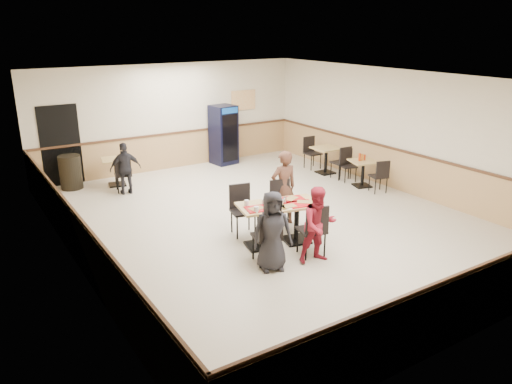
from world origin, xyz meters
TOP-DOWN VIEW (x-y plane):
  - ground at (0.00, 0.00)m, footprint 10.00×10.00m
  - room_shell at (1.78, 2.55)m, footprint 10.00×10.00m
  - main_table at (-0.51, -1.12)m, footprint 1.65×1.08m
  - main_chairs at (-0.56, -1.10)m, footprint 1.71×2.04m
  - diner_woman_left at (-1.19, -1.91)m, footprint 0.79×0.65m
  - diner_woman_right at (-0.34, -2.10)m, footprint 0.75×0.62m
  - diner_man_opposite at (0.17, -0.32)m, footprint 0.62×0.44m
  - lone_diner at (-1.96, 3.39)m, footprint 0.79×0.41m
  - tabletop_clutter at (-0.53, -1.18)m, footprint 1.36×0.76m
  - side_table_near at (3.41, 0.66)m, footprint 0.80×0.80m
  - side_table_near_chair_south at (3.41, 0.11)m, footprint 0.50×0.50m
  - side_table_near_chair_north at (3.41, 1.21)m, footprint 0.50×0.50m
  - side_table_far at (3.39, 2.12)m, footprint 0.71×0.71m
  - side_table_far_chair_south at (3.39, 1.52)m, footprint 0.45×0.45m
  - side_table_far_chair_north at (3.39, 2.71)m, footprint 0.45×0.45m
  - condiment_caddy at (3.37, 0.71)m, footprint 0.23×0.06m
  - back_table at (-1.96, 4.20)m, footprint 0.79×0.79m
  - back_table_chair_lone at (-1.96, 3.63)m, footprint 0.50×0.50m
  - pepsi_cooler at (1.47, 4.59)m, footprint 0.74×0.75m
  - trash_bin at (-3.03, 4.55)m, footprint 0.55×0.55m

SIDE VIEW (x-z plane):
  - ground at x=0.00m, z-range 0.00..0.00m
  - trash_bin at x=-3.03m, z-range 0.00..0.87m
  - side_table_near_chair_south at x=3.41m, z-range 0.00..0.87m
  - side_table_near_chair_north at x=3.41m, z-range 0.00..0.87m
  - back_table_chair_lone at x=-1.96m, z-range 0.00..0.91m
  - side_table_near at x=3.41m, z-range 0.11..0.80m
  - side_table_far_chair_south at x=3.39m, z-range 0.00..0.94m
  - side_table_far_chair_north at x=3.39m, z-range 0.00..0.94m
  - back_table at x=-1.96m, z-range 0.12..0.84m
  - side_table_far at x=3.39m, z-range 0.12..0.87m
  - main_chairs at x=-0.56m, z-range 0.00..1.03m
  - main_table at x=-0.51m, z-range 0.13..0.95m
  - room_shell at x=1.78m, z-range -4.42..5.58m
  - lone_diner at x=-1.96m, z-range 0.00..1.30m
  - diner_woman_right at x=-0.34m, z-range 0.00..1.39m
  - diner_woman_left at x=-1.19m, z-range 0.00..1.40m
  - condiment_caddy at x=3.37m, z-range 0.68..0.88m
  - diner_man_opposite at x=0.17m, z-range 0.00..1.59m
  - tabletop_clutter at x=-0.53m, z-range 0.78..0.90m
  - pepsi_cooler at x=1.47m, z-range 0.00..1.76m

